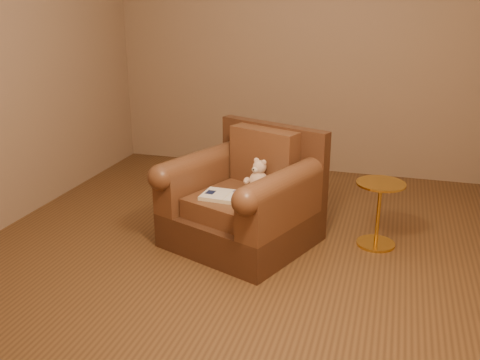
# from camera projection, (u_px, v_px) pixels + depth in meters

# --- Properties ---
(floor) EXTENTS (4.00, 4.00, 0.00)m
(floor) POSITION_uv_depth(u_px,v_px,m) (249.00, 246.00, 4.03)
(floor) COLOR brown
(floor) RESTS_ON ground
(room) EXTENTS (4.02, 4.02, 2.71)m
(room) POSITION_uv_depth(u_px,v_px,m) (251.00, 8.00, 3.47)
(room) COLOR #917359
(room) RESTS_ON ground
(armchair) EXTENTS (1.21, 1.19, 0.86)m
(armchair) POSITION_uv_depth(u_px,v_px,m) (245.00, 201.00, 4.01)
(armchair) COLOR #442716
(armchair) RESTS_ON floor
(teddy_bear) EXTENTS (0.18, 0.20, 0.24)m
(teddy_bear) POSITION_uv_depth(u_px,v_px,m) (257.00, 178.00, 3.98)
(teddy_bear) COLOR beige
(teddy_bear) RESTS_ON armchair
(guidebook) EXTENTS (0.39, 0.25, 0.03)m
(guidebook) POSITION_uv_depth(u_px,v_px,m) (228.00, 196.00, 3.84)
(guidebook) COLOR beige
(guidebook) RESTS_ON armchair
(side_table) EXTENTS (0.36, 0.36, 0.50)m
(side_table) POSITION_uv_depth(u_px,v_px,m) (378.00, 212.00, 3.96)
(side_table) COLOR gold
(side_table) RESTS_ON floor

